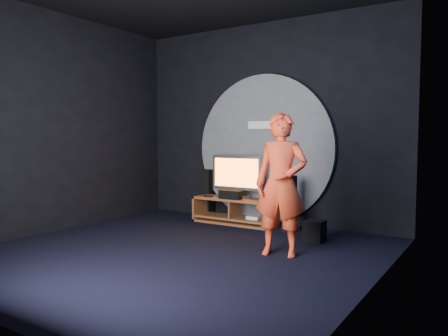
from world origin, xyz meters
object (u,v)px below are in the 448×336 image
at_px(media_console, 235,213).
at_px(player, 281,184).
at_px(tv, 237,175).
at_px(tower_speaker_left, 208,193).
at_px(subwoofer, 315,231).
at_px(tower_speaker_right, 289,204).

height_order(media_console, player, player).
height_order(tv, tower_speaker_left, tv).
height_order(media_console, tv, tv).
xyz_separation_m(media_console, tv, (-0.01, 0.07, 0.66)).
distance_m(media_console, tv, 0.66).
relative_size(subwoofer, player, 0.17).
bearing_deg(player, media_console, 124.38).
bearing_deg(media_console, tower_speaker_right, -5.65).
bearing_deg(tower_speaker_left, tower_speaker_right, -12.33).
relative_size(media_console, tower_speaker_right, 1.69).
bearing_deg(tower_speaker_right, tower_speaker_left, 167.67).
height_order(media_console, subwoofer, media_console).
bearing_deg(media_console, tower_speaker_left, 159.12).
bearing_deg(tower_speaker_right, tv, 170.87).
distance_m(media_console, player, 2.21).
xyz_separation_m(media_console, subwoofer, (1.64, -0.48, -0.04)).
bearing_deg(tower_speaker_right, player, -70.19).
xyz_separation_m(tower_speaker_left, tower_speaker_right, (1.86, -0.41, 0.00)).
bearing_deg(tv, tower_speaker_right, -9.13).
bearing_deg(tv, media_console, -84.37).
bearing_deg(tower_speaker_left, media_console, -20.88).
bearing_deg(player, tower_speaker_right, 96.73).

